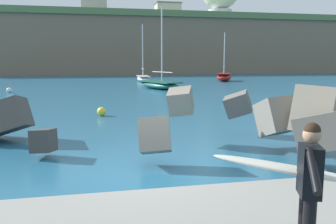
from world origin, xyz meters
The scene contains 11 objects.
ground_plane centered at (0.00, 0.00, 0.00)m, with size 400.00×400.00×0.00m, color #235B7A.
breakwater_jetty centered at (-1.02, 2.28, 0.91)m, with size 28.91×7.87×2.06m.
surfer_with_board centered at (1.20, -4.64, 1.28)m, with size 2.08×1.48×1.78m.
boat_near_centre centered at (4.94, 25.14, 0.44)m, with size 3.96×6.13×7.72m.
boat_mid_left centered at (4.98, 36.86, 0.47)m, with size 1.71×5.34×7.32m.
boat_mid_centre centered at (15.74, 36.13, 0.58)m, with size 3.69×4.80×6.36m.
mooring_buoy_inner centered at (-8.39, 23.77, 0.22)m, with size 0.44×0.44×0.44m.
mooring_buoy_middle centered at (-0.94, 9.20, 0.22)m, with size 0.44×0.44×0.44m.
headland_bluff centered at (12.39, 79.47, 6.16)m, with size 86.00×41.46×12.28m.
station_building_west centered at (-0.79, 72.27, 14.95)m, with size 5.54×7.28×5.32m.
station_building_central centered at (18.41, 85.48, 15.05)m, with size 6.69×5.08×5.51m.
Camera 1 is at (-1.26, -8.29, 2.72)m, focal length 37.54 mm.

